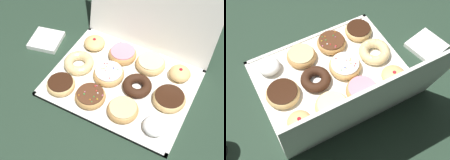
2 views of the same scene
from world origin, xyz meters
The scene contains 16 objects.
ground_plane centered at (0.00, 0.00, 0.00)m, with size 3.00×3.00×0.00m, color #233828.
donut_box centered at (0.00, 0.00, 0.01)m, with size 0.53×0.41×0.01m.
box_lid_open centered at (0.00, 0.26, 0.20)m, with size 0.53×0.41×0.01m, color white.
chocolate_frosted_donut_0 centered at (-0.19, -0.13, 0.03)m, with size 0.11×0.11×0.03m.
sprinkle_donut_1 centered at (-0.06, -0.12, 0.03)m, with size 0.11×0.11×0.04m.
glazed_ring_donut_2 centered at (0.06, -0.12, 0.03)m, with size 0.11×0.11×0.04m.
powdered_filled_donut_3 centered at (0.19, -0.13, 0.03)m, with size 0.08×0.08×0.05m.
cruller_donut_4 centered at (-0.19, -0.01, 0.03)m, with size 0.12×0.12×0.04m.
sprinkle_donut_5 centered at (-0.06, 0.00, 0.03)m, with size 0.12×0.12×0.04m.
chocolate_cake_ring_donut_6 centered at (0.06, 0.00, 0.03)m, with size 0.11×0.11×0.04m.
chocolate_frosted_donut_7 centered at (0.19, 0.00, 0.03)m, with size 0.12×0.12×0.04m.
jelly_filled_donut_8 centered at (-0.19, 0.12, 0.03)m, with size 0.09×0.09×0.05m.
pink_frosted_donut_9 centered at (-0.06, 0.12, 0.03)m, with size 0.11×0.11×0.04m.
glazed_ring_donut_10 centered at (0.06, 0.13, 0.03)m, with size 0.12×0.12×0.04m.
jelly_filled_donut_11 centered at (0.18, 0.13, 0.03)m, with size 0.08×0.08×0.05m.
napkin_stack centered at (-0.39, 0.06, 0.01)m, with size 0.13×0.13×0.02m, color white.
Camera 1 is at (0.31, -0.66, 0.91)m, focal length 48.72 mm.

